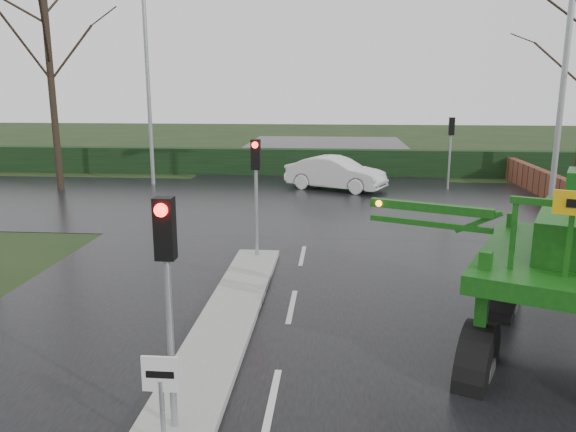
# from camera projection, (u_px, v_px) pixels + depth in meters

# --- Properties ---
(ground) EXTENTS (140.00, 140.00, 0.00)m
(ground) POSITION_uv_depth(u_px,v_px,m) (272.00, 402.00, 9.01)
(ground) COLOR black
(ground) RESTS_ON ground
(road_main) EXTENTS (14.00, 80.00, 0.02)m
(road_main) POSITION_uv_depth(u_px,v_px,m) (306.00, 239.00, 18.72)
(road_main) COLOR black
(road_main) RESTS_ON ground
(road_cross) EXTENTS (80.00, 12.00, 0.02)m
(road_cross) POSITION_uv_depth(u_px,v_px,m) (314.00, 203.00, 24.55)
(road_cross) COLOR black
(road_cross) RESTS_ON ground
(median_island) EXTENTS (1.20, 10.00, 0.16)m
(median_island) POSITION_uv_depth(u_px,v_px,m) (228.00, 319.00, 12.01)
(median_island) COLOR gray
(median_island) RESTS_ON ground
(hedge_row) EXTENTS (44.00, 0.90, 1.50)m
(hedge_row) POSITION_uv_depth(u_px,v_px,m) (320.00, 162.00, 32.15)
(hedge_row) COLOR black
(hedge_row) RESTS_ON ground
(brick_wall) EXTENTS (0.40, 20.00, 1.20)m
(brick_wall) POSITION_uv_depth(u_px,v_px,m) (564.00, 193.00, 23.53)
(brick_wall) COLOR #592D1E
(brick_wall) RESTS_ON ground
(keep_left_sign) EXTENTS (0.50, 0.07, 1.35)m
(keep_left_sign) POSITION_uv_depth(u_px,v_px,m) (161.00, 387.00, 7.43)
(keep_left_sign) COLOR gray
(keep_left_sign) RESTS_ON ground
(traffic_signal_near) EXTENTS (0.26, 0.33, 3.52)m
(traffic_signal_near) POSITION_uv_depth(u_px,v_px,m) (167.00, 265.00, 7.56)
(traffic_signal_near) COLOR gray
(traffic_signal_near) RESTS_ON ground
(traffic_signal_mid) EXTENTS (0.26, 0.33, 3.52)m
(traffic_signal_mid) POSITION_uv_depth(u_px,v_px,m) (256.00, 173.00, 15.82)
(traffic_signal_mid) COLOR gray
(traffic_signal_mid) RESTS_ON ground
(traffic_signal_far) EXTENTS (0.26, 0.33, 3.52)m
(traffic_signal_far) POSITION_uv_depth(u_px,v_px,m) (451.00, 137.00, 27.31)
(traffic_signal_far) COLOR gray
(traffic_signal_far) RESTS_ON ground
(street_light_right) EXTENTS (3.85, 0.30, 10.00)m
(street_light_right) POSITION_uv_depth(u_px,v_px,m) (557.00, 55.00, 18.63)
(street_light_right) COLOR gray
(street_light_right) RESTS_ON ground
(street_light_left_far) EXTENTS (3.85, 0.30, 10.00)m
(street_light_left_far) POSITION_uv_depth(u_px,v_px,m) (153.00, 66.00, 27.78)
(street_light_left_far) COLOR gray
(street_light_left_far) RESTS_ON ground
(tree_left_far) EXTENTS (7.70, 7.70, 13.26)m
(tree_left_far) POSITION_uv_depth(u_px,v_px,m) (47.00, 38.00, 25.94)
(tree_left_far) COLOR black
(tree_left_far) RESTS_ON ground
(crop_sprayer) EXTENTS (7.79, 6.35, 4.71)m
(crop_sprayer) POSITION_uv_depth(u_px,v_px,m) (488.00, 249.00, 9.61)
(crop_sprayer) COLOR black
(crop_sprayer) RESTS_ON ground
(white_sedan) EXTENTS (5.17, 3.54, 1.61)m
(white_sedan) POSITION_uv_depth(u_px,v_px,m) (335.00, 190.00, 27.71)
(white_sedan) COLOR silver
(white_sedan) RESTS_ON ground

